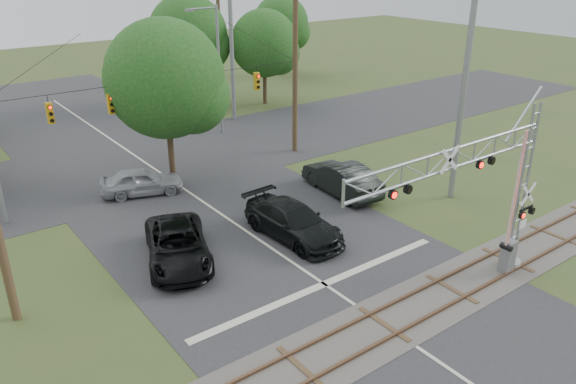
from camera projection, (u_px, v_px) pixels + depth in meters
ground at (425, 353)px, 19.78m from camera, size 160.00×160.00×0.00m
road_main at (264, 244)px, 27.13m from camera, size 14.00×90.00×0.02m
road_cross at (145, 163)px, 37.42m from camera, size 90.00×12.00×0.02m
railroad_track at (384, 324)px, 21.24m from camera, size 90.00×3.20×0.17m
crossing_gantry at (481, 189)px, 21.60m from camera, size 10.88×0.96×7.49m
traffic_signal_span at (179, 87)px, 32.74m from camera, size 19.34×0.36×11.50m
pickup_black at (178, 245)px, 25.31m from camera, size 4.57×6.40×1.62m
car_dark at (293, 222)px, 27.44m from camera, size 2.72×6.00×1.70m
sedan_silver at (142, 181)px, 32.39m from camera, size 5.01×3.32×1.58m
suv_dark at (341, 178)px, 32.50m from camera, size 2.44×5.75×1.84m
streetlight at (217, 64)px, 41.38m from camera, size 2.54×0.26×9.52m
utility_poles at (180, 68)px, 35.60m from camera, size 25.66×27.36×13.62m
treeline at (71, 57)px, 40.49m from camera, size 56.64×28.46×9.85m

